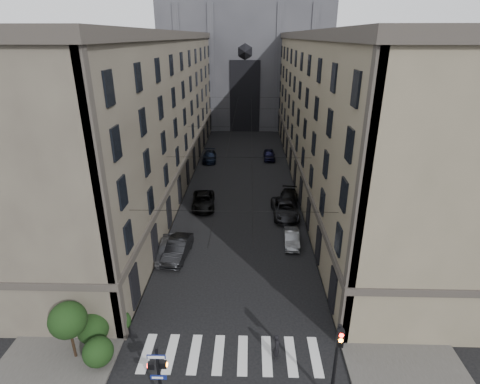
# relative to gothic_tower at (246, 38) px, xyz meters

# --- Properties ---
(sidewalk_left) EXTENTS (7.00, 80.00, 0.15)m
(sidewalk_left) POSITION_rel_gothic_tower_xyz_m (-10.50, -38.96, -17.72)
(sidewalk_left) COLOR #383533
(sidewalk_left) RESTS_ON ground
(sidewalk_right) EXTENTS (7.00, 80.00, 0.15)m
(sidewalk_right) POSITION_rel_gothic_tower_xyz_m (10.50, -38.96, -17.72)
(sidewalk_right) COLOR #383533
(sidewalk_right) RESTS_ON ground
(zebra_crossing) EXTENTS (11.00, 3.20, 0.01)m
(zebra_crossing) POSITION_rel_gothic_tower_xyz_m (0.00, -69.96, -17.79)
(zebra_crossing) COLOR beige
(zebra_crossing) RESTS_ON ground
(building_left) EXTENTS (13.60, 60.60, 18.85)m
(building_left) POSITION_rel_gothic_tower_xyz_m (-13.44, -38.96, -8.45)
(building_left) COLOR #474037
(building_left) RESTS_ON ground
(building_right) EXTENTS (13.60, 60.60, 18.85)m
(building_right) POSITION_rel_gothic_tower_xyz_m (13.44, -38.96, -8.45)
(building_right) COLOR brown
(building_right) RESTS_ON ground
(gothic_tower) EXTENTS (35.00, 23.00, 58.00)m
(gothic_tower) POSITION_rel_gothic_tower_xyz_m (0.00, 0.00, 0.00)
(gothic_tower) COLOR #2D2D33
(gothic_tower) RESTS_ON ground
(pedestrian_signal_left) EXTENTS (1.02, 0.38, 4.00)m
(pedestrian_signal_left) POSITION_rel_gothic_tower_xyz_m (-3.51, -73.46, -15.48)
(pedestrian_signal_left) COLOR black
(pedestrian_signal_left) RESTS_ON ground
(traffic_light_right) EXTENTS (0.34, 0.50, 5.20)m
(traffic_light_right) POSITION_rel_gothic_tower_xyz_m (5.60, -73.04, -14.51)
(traffic_light_right) COLOR black
(traffic_light_right) RESTS_ON ground
(shrub_cluster) EXTENTS (3.90, 4.40, 3.90)m
(shrub_cluster) POSITION_rel_gothic_tower_xyz_m (-8.72, -69.95, -16.00)
(shrub_cluster) COLOR black
(shrub_cluster) RESTS_ON sidewalk_left
(tram_wires) EXTENTS (14.00, 60.00, 0.43)m
(tram_wires) POSITION_rel_gothic_tower_xyz_m (0.00, -39.33, -10.55)
(tram_wires) COLOR black
(tram_wires) RESTS_ON ground
(car_left_near) EXTENTS (2.24, 4.80, 1.59)m
(car_left_near) POSITION_rel_gothic_tower_xyz_m (-6.20, -58.99, -17.00)
(car_left_near) COLOR slate
(car_left_near) RESTS_ON ground
(car_left_midnear) EXTENTS (2.23, 5.12, 1.64)m
(car_left_midnear) POSITION_rel_gothic_tower_xyz_m (-5.26, -58.94, -16.98)
(car_left_midnear) COLOR black
(car_left_midnear) RESTS_ON ground
(car_left_midfar) EXTENTS (2.98, 5.66, 1.52)m
(car_left_midfar) POSITION_rel_gothic_tower_xyz_m (-4.20, -48.30, -17.04)
(car_left_midfar) COLOR black
(car_left_midfar) RESTS_ON ground
(car_left_far) EXTENTS (2.32, 5.10, 1.45)m
(car_left_far) POSITION_rel_gothic_tower_xyz_m (-5.26, -31.09, -17.07)
(car_left_far) COLOR black
(car_left_far) RESTS_ON ground
(car_right_near) EXTENTS (1.55, 3.98, 1.29)m
(car_right_near) POSITION_rel_gothic_tower_xyz_m (5.12, -56.47, -17.15)
(car_right_near) COLOR slate
(car_right_near) RESTS_ON ground
(car_right_midnear) EXTENTS (2.95, 5.95, 1.62)m
(car_right_midnear) POSITION_rel_gothic_tower_xyz_m (5.00, -50.37, -16.99)
(car_right_midnear) COLOR black
(car_right_midnear) RESTS_ON ground
(car_right_midfar) EXTENTS (2.74, 5.33, 1.48)m
(car_right_midfar) POSITION_rel_gothic_tower_xyz_m (5.67, -47.45, -17.06)
(car_right_midfar) COLOR black
(car_right_midfar) RESTS_ON ground
(car_right_far) EXTENTS (1.81, 4.47, 1.52)m
(car_right_far) POSITION_rel_gothic_tower_xyz_m (4.20, -30.02, -17.04)
(car_right_far) COLOR black
(car_right_far) RESTS_ON ground
(pedestrian) EXTENTS (0.61, 0.76, 1.81)m
(pedestrian) POSITION_rel_gothic_tower_xyz_m (2.84, -70.16, -16.89)
(pedestrian) COLOR black
(pedestrian) RESTS_ON ground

